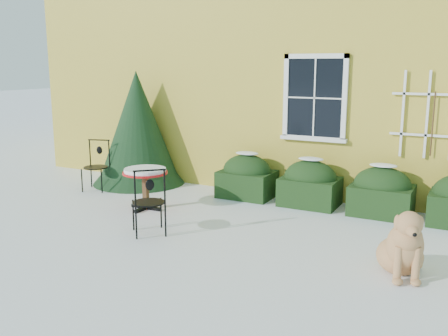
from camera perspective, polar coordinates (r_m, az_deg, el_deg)
The scene contains 8 objects.
ground at distance 7.71m, azimuth -3.49°, elevation -7.91°, with size 80.00×80.00×0.00m, color white.
house at distance 13.74m, azimuth 12.09°, elevation 14.09°, with size 12.40×8.40×6.40m.
hedge_row at distance 9.27m, azimuth 13.63°, elevation -2.26°, with size 4.95×0.80×0.91m.
evergreen_shrub at distance 11.14m, azimuth -9.79°, elevation 3.33°, with size 2.04×2.04×2.47m.
bistro_table at distance 9.12m, azimuth -9.00°, elevation -0.83°, with size 0.81×0.81×0.75m.
patio_chair_near at distance 7.76m, azimuth -8.58°, elevation -3.76°, with size 0.66×0.66×1.07m.
patio_chair_far at distance 10.78m, azimuth -14.36°, elevation 0.30°, with size 0.58×0.57×1.05m.
dog at distance 6.62m, azimuth 19.81°, elevation -8.59°, with size 0.77×1.02×0.92m.
Camera 1 is at (3.79, -6.20, 2.59)m, focal length 40.00 mm.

